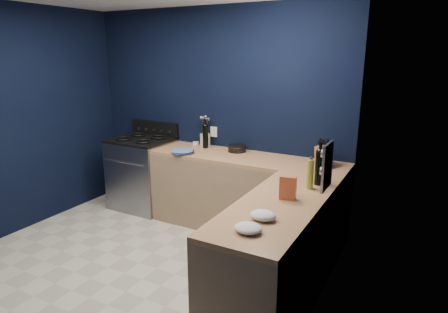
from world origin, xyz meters
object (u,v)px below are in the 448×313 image
Objects in this scene: crouton_bag at (288,188)px; knife_block at (323,156)px; utensil_crock at (205,140)px; gas_range at (143,174)px; plate_stack at (182,152)px.

knife_block is at bearing 80.77° from crouton_bag.
knife_block is (1.53, -0.16, 0.03)m from utensil_crock.
knife_block is (2.39, 0.06, 0.55)m from gas_range.
crouton_bag reaches higher than plate_stack.
plate_stack is 0.43m from utensil_crock.
crouton_bag is (1.60, -0.83, 0.08)m from plate_stack.
utensil_crock is at bearing 143.16° from knife_block.
utensil_crock is 0.76× the size of knife_block.
gas_range is 3.51× the size of plate_stack.
plate_stack is 1.34× the size of crouton_bag.
utensil_crock is at bearing 131.59° from crouton_bag.
gas_range is 0.94m from plate_stack.
knife_block reaches higher than plate_stack.
plate_stack is 1.62m from knife_block.
crouton_bag reaches higher than utensil_crock.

